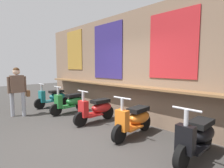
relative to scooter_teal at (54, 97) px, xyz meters
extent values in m
plane|color=#383533|center=(3.47, -1.08, -0.39)|extent=(26.71, 26.71, 0.00)
cube|color=#7F6651|center=(3.47, 0.94, 1.22)|extent=(9.54, 0.25, 3.21)
cube|color=brown|center=(3.47, 0.64, 0.67)|extent=(8.59, 0.36, 0.05)
cube|color=olive|center=(0.33, 0.80, 1.90)|extent=(1.06, 0.02, 1.57)
cube|color=navy|center=(2.34, 0.80, 1.73)|extent=(1.31, 0.02, 1.80)
cube|color=#B22328|center=(4.59, 0.80, 1.73)|extent=(1.21, 0.02, 1.59)
ellipsoid|color=#197075|center=(0.00, 0.17, 0.01)|extent=(0.40, 0.71, 0.30)
cube|color=black|center=(0.00, 0.12, 0.21)|extent=(0.31, 0.56, 0.10)
cube|color=#197075|center=(0.00, -0.18, -0.14)|extent=(0.39, 0.51, 0.04)
cube|color=#197075|center=(0.01, -0.48, 0.08)|extent=(0.28, 0.17, 0.44)
cylinder|color=#B7B7BC|center=(0.01, -0.48, 0.21)|extent=(0.07, 0.07, 0.70)
cylinder|color=#B7B7BC|center=(0.01, -0.48, 0.56)|extent=(0.46, 0.05, 0.04)
cylinder|color=black|center=(0.01, -0.58, -0.19)|extent=(0.11, 0.40, 0.40)
cylinder|color=black|center=(-0.01, 0.42, -0.19)|extent=(0.11, 0.40, 0.40)
ellipsoid|color=#237533|center=(1.31, 0.17, 0.01)|extent=(0.39, 0.71, 0.30)
cube|color=black|center=(1.31, 0.12, 0.21)|extent=(0.31, 0.55, 0.10)
cube|color=#237533|center=(1.32, -0.18, -0.14)|extent=(0.39, 0.51, 0.04)
cube|color=#237533|center=(1.32, -0.48, 0.08)|extent=(0.28, 0.16, 0.44)
cylinder|color=#B7B7BC|center=(1.32, -0.48, 0.21)|extent=(0.07, 0.07, 0.70)
cylinder|color=#B7B7BC|center=(1.32, -0.48, 0.56)|extent=(0.46, 0.04, 0.04)
cylinder|color=black|center=(1.32, -0.58, -0.19)|extent=(0.11, 0.40, 0.40)
cylinder|color=black|center=(1.31, 0.42, -0.19)|extent=(0.11, 0.40, 0.40)
ellipsoid|color=red|center=(2.75, 0.17, 0.01)|extent=(0.39, 0.71, 0.30)
cube|color=black|center=(2.75, 0.12, 0.21)|extent=(0.31, 0.56, 0.10)
cube|color=red|center=(2.74, -0.18, -0.14)|extent=(0.39, 0.51, 0.04)
cube|color=red|center=(2.74, -0.48, 0.08)|extent=(0.28, 0.17, 0.44)
cylinder|color=#B7B7BC|center=(2.74, -0.48, 0.21)|extent=(0.07, 0.07, 0.70)
cylinder|color=#B7B7BC|center=(2.74, -0.48, 0.56)|extent=(0.46, 0.05, 0.04)
cylinder|color=black|center=(2.73, -0.58, -0.19)|extent=(0.11, 0.40, 0.40)
cylinder|color=black|center=(2.75, 0.42, -0.19)|extent=(0.11, 0.40, 0.40)
ellipsoid|color=orange|center=(4.13, 0.17, 0.01)|extent=(0.41, 0.72, 0.30)
cube|color=black|center=(4.13, 0.12, 0.21)|extent=(0.32, 0.56, 0.10)
cube|color=orange|center=(4.14, -0.18, -0.14)|extent=(0.40, 0.52, 0.04)
cube|color=orange|center=(4.15, -0.48, 0.08)|extent=(0.29, 0.17, 0.44)
cylinder|color=#B7B7BC|center=(4.15, -0.48, 0.21)|extent=(0.07, 0.07, 0.70)
cylinder|color=#B7B7BC|center=(4.15, -0.48, 0.56)|extent=(0.46, 0.06, 0.04)
cylinder|color=black|center=(4.16, -0.58, -0.19)|extent=(0.12, 0.40, 0.40)
cylinder|color=black|center=(4.11, 0.42, -0.19)|extent=(0.12, 0.40, 0.40)
ellipsoid|color=black|center=(5.52, 0.17, 0.01)|extent=(0.41, 0.72, 0.30)
cube|color=black|center=(5.52, 0.12, 0.21)|extent=(0.33, 0.56, 0.10)
cube|color=black|center=(5.51, -0.18, -0.14)|extent=(0.40, 0.52, 0.04)
cube|color=black|center=(5.49, -0.48, 0.08)|extent=(0.29, 0.17, 0.44)
cylinder|color=#B7B7BC|center=(5.49, -0.48, 0.21)|extent=(0.07, 0.07, 0.70)
cylinder|color=#B7B7BC|center=(5.49, -0.48, 0.56)|extent=(0.46, 0.06, 0.04)
cylinder|color=black|center=(5.49, -0.58, -0.19)|extent=(0.12, 0.40, 0.40)
cylinder|color=black|center=(5.54, 0.42, -0.19)|extent=(0.12, 0.40, 0.40)
cylinder|color=#999EA8|center=(0.39, -1.60, 0.00)|extent=(0.12, 0.12, 0.78)
cylinder|color=#999EA8|center=(0.60, -1.32, 0.00)|extent=(0.12, 0.12, 0.78)
cube|color=brown|center=(0.50, -1.46, 0.67)|extent=(0.23, 0.41, 0.55)
sphere|color=beige|center=(0.50, -1.46, 1.07)|extent=(0.21, 0.21, 0.21)
sphere|color=#472D19|center=(0.50, -1.46, 1.10)|extent=(0.20, 0.20, 0.20)
cylinder|color=brown|center=(0.48, -1.70, 0.65)|extent=(0.08, 0.08, 0.52)
cylinder|color=brown|center=(0.52, -1.23, 0.65)|extent=(0.08, 0.08, 0.52)
cube|color=brown|center=(0.50, -1.16, 0.34)|extent=(0.27, 0.12, 0.20)
camera|label=1|loc=(6.53, -3.13, 1.22)|focal=27.49mm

